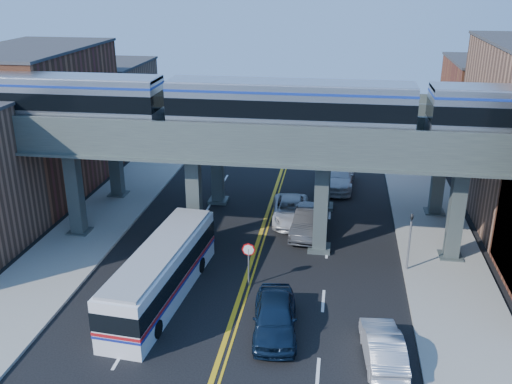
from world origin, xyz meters
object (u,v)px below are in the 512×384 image
stop_sign (249,258)px  car_lane_c (291,211)px  car_lane_a (275,317)px  car_lane_b (309,221)px  car_lane_d (337,175)px  transit_bus (162,273)px  traffic_signal (410,236)px  car_parked_curb (383,347)px  transit_train (289,106)px

stop_sign → car_lane_c: bearing=80.8°
car_lane_a → car_lane_b: 11.59m
car_lane_d → transit_bus: bearing=-112.6°
transit_bus → car_lane_a: (6.36, -2.33, -0.57)m
traffic_signal → car_lane_c: 9.83m
stop_sign → car_lane_d: size_ratio=0.41×
transit_bus → car_lane_b: size_ratio=2.11×
car_lane_c → car_parked_curb: bearing=-75.0°
car_lane_c → car_parked_curb: 15.95m
stop_sign → car_lane_a: (1.96, -4.19, -0.87)m
transit_train → car_lane_b: (1.27, 2.36, -8.27)m
traffic_signal → car_lane_a: (-6.94, -7.19, -1.42)m
transit_bus → car_lane_c: 12.62m
car_lane_a → car_lane_c: (-0.46, 13.46, -0.12)m
stop_sign → transit_bus: (-4.40, -1.85, -0.31)m
transit_bus → car_parked_curb: transit_bus is taller
transit_bus → car_lane_d: transit_bus is taller
transit_train → car_parked_curb: bearing=-63.3°
car_lane_a → car_lane_c: size_ratio=0.94×
transit_train → car_lane_c: 9.41m
transit_bus → car_lane_b: transit_bus is taller
car_parked_curb → stop_sign: bearing=-44.7°
stop_sign → car_lane_c: 9.45m
transit_bus → car_parked_curb: size_ratio=2.41×
stop_sign → car_parked_curb: (7.01, -5.69, -1.00)m
transit_train → car_lane_b: 8.70m
transit_train → car_lane_b: size_ratio=8.36×
car_lane_b → car_lane_d: (1.72, 9.43, 0.06)m
transit_bus → car_parked_curb: bearing=-103.8°
traffic_signal → car_lane_a: size_ratio=0.79×
traffic_signal → car_lane_a: 10.09m
stop_sign → car_lane_c: stop_sign is taller
stop_sign → car_parked_curb: 9.09m
transit_train → car_lane_a: (0.34, -9.19, -8.26)m
traffic_signal → transit_bus: 14.18m
stop_sign → car_lane_d: (4.62, 16.79, -0.83)m
transit_train → car_lane_d: (3.00, 11.79, -8.22)m
car_lane_a → traffic_signal: bearing=40.1°
car_lane_a → car_lane_c: car_lane_a is taller
transit_train → car_lane_d: transit_train is taller
traffic_signal → car_parked_curb: traffic_signal is taller
car_parked_curb → transit_bus: bearing=-24.2°
transit_train → transit_bus: 11.93m
car_lane_a → car_lane_c: bearing=86.0°
car_lane_b → transit_train: bearing=-112.4°
car_lane_a → car_lane_b: (0.94, 11.55, -0.01)m
transit_bus → car_lane_d: bearing=-21.0°
car_lane_d → transit_train: bearing=-101.1°
stop_sign → traffic_signal: size_ratio=0.64×
car_parked_curb → traffic_signal: bearing=-107.9°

